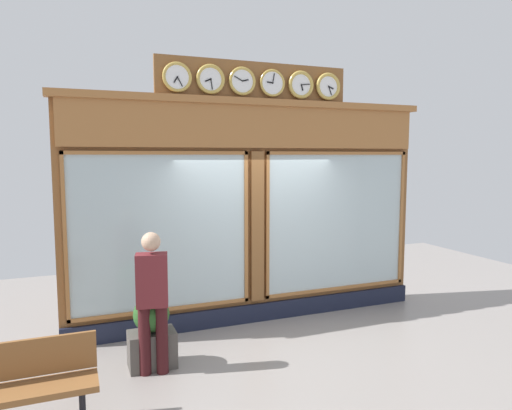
# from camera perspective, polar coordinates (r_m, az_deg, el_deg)

# --- Properties ---
(shop_facade) EXTENTS (5.75, 0.42, 3.93)m
(shop_facade) POSITION_cam_1_polar(r_m,az_deg,el_deg) (7.16, -0.36, -0.44)
(shop_facade) COLOR brown
(shop_facade) RESTS_ON ground_plane
(pedestrian) EXTENTS (0.40, 0.29, 1.69)m
(pedestrian) POSITION_cam_1_polar(r_m,az_deg,el_deg) (5.63, -12.60, -10.93)
(pedestrian) COLOR #3A1316
(pedestrian) RESTS_ON ground_plane
(planter_box) EXTENTS (0.56, 0.36, 0.44)m
(planter_box) POSITION_cam_1_polar(r_m,az_deg,el_deg) (6.04, -12.62, -16.87)
(planter_box) COLOR #4C4742
(planter_box) RESTS_ON ground_plane
(planter_shrub) EXTENTS (0.43, 0.43, 0.43)m
(planter_shrub) POSITION_cam_1_polar(r_m,az_deg,el_deg) (5.88, -12.72, -12.93)
(planter_shrub) COLOR #285623
(planter_shrub) RESTS_ON planter_box
(street_bench) EXTENTS (1.40, 0.40, 0.87)m
(street_bench) POSITION_cam_1_polar(r_m,az_deg,el_deg) (4.99, -27.34, -18.78)
(street_bench) COLOR brown
(street_bench) RESTS_ON ground_plane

